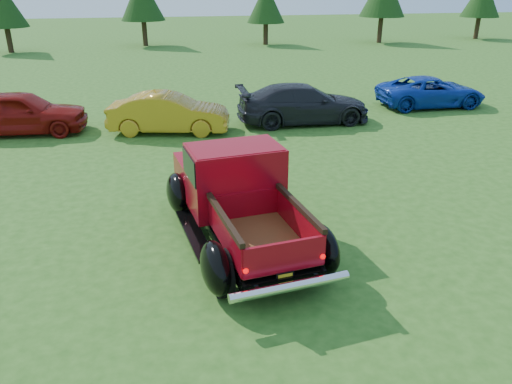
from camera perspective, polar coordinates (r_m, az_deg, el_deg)
name	(u,v)px	position (r m, az deg, el deg)	size (l,w,h in m)	color
ground	(275,236)	(10.10, 2.17, -5.05)	(120.00, 120.00, 0.00)	#295418
tree_west	(2,4)	(38.98, -27.00, 18.59)	(2.94, 2.94, 4.60)	#332114
tree_mid_right	(266,3)	(39.51, 1.13, 20.78)	(2.82, 2.82, 4.40)	#332114
pickup_truck	(235,193)	(9.86, -2.39, -0.11)	(2.95, 5.20, 1.85)	black
show_car_red	(20,112)	(18.27, -25.33, 8.24)	(1.68, 4.17, 1.42)	maroon
show_car_yellow	(169,113)	(16.94, -9.92, 8.87)	(1.37, 3.94, 1.30)	#B98318
show_car_grey	(303,104)	(17.94, 5.44, 10.02)	(1.90, 4.68, 1.36)	black
show_car_blue	(431,92)	(21.41, 19.36, 10.78)	(1.95, 4.24, 1.18)	#0E31A0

